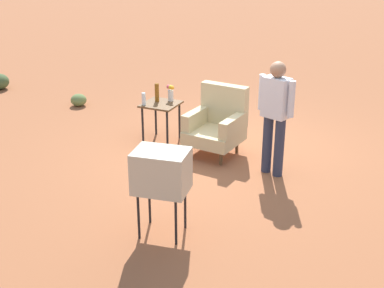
# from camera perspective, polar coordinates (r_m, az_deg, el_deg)

# --- Properties ---
(ground_plane) EXTENTS (60.00, 60.00, 0.00)m
(ground_plane) POSITION_cam_1_polar(r_m,az_deg,el_deg) (8.21, 3.50, -1.08)
(ground_plane) COLOR #A05B38
(armchair) EXTENTS (0.85, 0.86, 1.06)m
(armchair) POSITION_cam_1_polar(r_m,az_deg,el_deg) (8.06, 2.79, 2.29)
(armchair) COLOR brown
(armchair) RESTS_ON ground
(side_table) EXTENTS (0.56, 0.56, 0.65)m
(side_table) POSITION_cam_1_polar(r_m,az_deg,el_deg) (8.54, -3.40, 3.83)
(side_table) COLOR black
(side_table) RESTS_ON ground
(tv_on_stand) EXTENTS (0.66, 0.53, 1.03)m
(tv_on_stand) POSITION_cam_1_polar(r_m,az_deg,el_deg) (5.79, -3.37, -3.03)
(tv_on_stand) COLOR black
(tv_on_stand) RESTS_ON ground
(person_standing) EXTENTS (0.55, 0.32, 1.64)m
(person_standing) POSITION_cam_1_polar(r_m,az_deg,el_deg) (7.30, 9.08, 3.51)
(person_standing) COLOR #2D3347
(person_standing) RESTS_ON ground
(bottle_short_clear) EXTENTS (0.06, 0.06, 0.20)m
(bottle_short_clear) POSITION_cam_1_polar(r_m,az_deg,el_deg) (8.41, -5.29, 4.92)
(bottle_short_clear) COLOR silver
(bottle_short_clear) RESTS_ON side_table
(bottle_tall_amber) EXTENTS (0.07, 0.07, 0.30)m
(bottle_tall_amber) POSITION_cam_1_polar(r_m,az_deg,el_deg) (8.56, -3.85, 5.62)
(bottle_tall_amber) COLOR brown
(bottle_tall_amber) RESTS_ON side_table
(flower_vase) EXTENTS (0.14, 0.10, 0.27)m
(flower_vase) POSITION_cam_1_polar(r_m,az_deg,el_deg) (8.58, -2.35, 5.68)
(flower_vase) COLOR silver
(flower_vase) RESTS_ON side_table
(shrub_near) EXTENTS (0.31, 0.31, 0.24)m
(shrub_near) POSITION_cam_1_polar(r_m,az_deg,el_deg) (10.66, -12.26, 4.71)
(shrub_near) COLOR olive
(shrub_near) RESTS_ON ground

